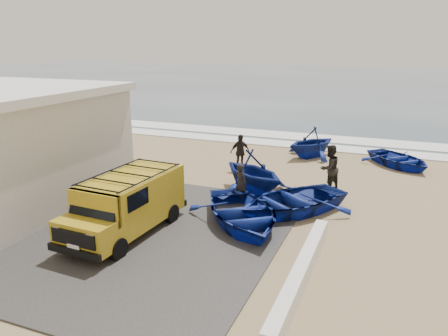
% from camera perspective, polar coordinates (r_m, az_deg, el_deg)
% --- Properties ---
extents(ground, '(160.00, 160.00, 0.00)m').
position_cam_1_polar(ground, '(15.71, -5.77, -5.97)').
color(ground, '#987F58').
extents(slab, '(12.00, 10.00, 0.05)m').
position_cam_1_polar(slab, '(15.18, -16.08, -7.26)').
color(slab, '#3C3937').
rests_on(slab, ground).
extents(ocean, '(180.00, 88.00, 0.01)m').
position_cam_1_polar(ocean, '(69.43, 16.44, 10.70)').
color(ocean, '#385166').
rests_on(ocean, ground).
extents(surf_line, '(180.00, 1.60, 0.06)m').
position_cam_1_polar(surf_line, '(26.43, 6.32, 3.27)').
color(surf_line, white).
rests_on(surf_line, ground).
extents(surf_wash, '(180.00, 2.20, 0.04)m').
position_cam_1_polar(surf_wash, '(28.80, 7.68, 4.28)').
color(surf_wash, white).
rests_on(surf_wash, ground).
extents(parapet, '(0.35, 6.00, 0.55)m').
position_cam_1_polar(parapet, '(11.49, 10.04, -13.42)').
color(parapet, silver).
rests_on(parapet, ground).
extents(van, '(2.03, 4.63, 1.95)m').
position_cam_1_polar(van, '(14.08, -12.54, -4.40)').
color(van, '#B3941A').
rests_on(van, ground).
extents(boat_near_left, '(5.09, 5.36, 0.90)m').
position_cam_1_polar(boat_near_left, '(14.54, 2.37, -5.85)').
color(boat_near_left, navy).
rests_on(boat_near_left, ground).
extents(boat_near_right, '(5.07, 5.30, 0.89)m').
position_cam_1_polar(boat_near_right, '(15.79, 8.79, -4.22)').
color(boat_near_right, navy).
rests_on(boat_near_right, ground).
extents(boat_mid_left, '(4.35, 4.21, 1.75)m').
position_cam_1_polar(boat_mid_left, '(17.61, 3.77, -0.43)').
color(boat_mid_left, navy).
rests_on(boat_mid_left, ground).
extents(boat_far_left, '(3.89, 4.01, 1.61)m').
position_cam_1_polar(boat_far_left, '(23.43, 11.34, 3.33)').
color(boat_far_left, navy).
rests_on(boat_far_left, ground).
extents(boat_far_right, '(4.33, 4.38, 0.74)m').
position_cam_1_polar(boat_far_right, '(22.96, 21.87, 1.07)').
color(boat_far_right, navy).
rests_on(boat_far_right, ground).
extents(fisherman_front, '(0.67, 0.58, 1.53)m').
position_cam_1_polar(fisherman_front, '(16.46, 2.19, -2.00)').
color(fisherman_front, black).
rests_on(fisherman_front, ground).
extents(fisherman_middle, '(1.13, 1.19, 1.93)m').
position_cam_1_polar(fisherman_middle, '(18.18, 13.60, -0.03)').
color(fisherman_middle, black).
rests_on(fisherman_middle, ground).
extents(fisherman_back, '(1.00, 1.00, 1.70)m').
position_cam_1_polar(fisherman_back, '(20.77, 2.11, 2.11)').
color(fisherman_back, black).
rests_on(fisherman_back, ground).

